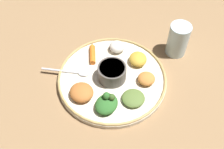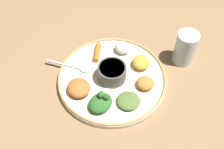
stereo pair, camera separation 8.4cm
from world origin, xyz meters
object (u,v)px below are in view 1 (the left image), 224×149
object	(u,v)px
greens_pile	(107,103)
drinking_glass	(178,41)
spoon	(73,72)
carrot_near_spoon	(92,53)
center_bowl	(112,72)

from	to	relation	value
greens_pile	drinking_glass	size ratio (longest dim) A/B	0.84
spoon	carrot_near_spoon	size ratio (longest dim) A/B	1.63
spoon	greens_pile	distance (m)	0.16
spoon	drinking_glass	bearing A→B (deg)	0.40
center_bowl	drinking_glass	distance (m)	0.25
center_bowl	greens_pile	distance (m)	0.11
center_bowl	spoon	bearing A→B (deg)	154.66
drinking_glass	carrot_near_spoon	bearing A→B (deg)	169.43
spoon	greens_pile	world-z (taller)	greens_pile
spoon	greens_pile	size ratio (longest dim) A/B	1.51
center_bowl	drinking_glass	xyz separation A→B (m)	(0.24, 0.06, 0.01)
center_bowl	drinking_glass	bearing A→B (deg)	12.86
carrot_near_spoon	drinking_glass	world-z (taller)	drinking_glass
carrot_near_spoon	greens_pile	bearing A→B (deg)	-92.88
carrot_near_spoon	center_bowl	bearing A→B (deg)	-72.06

